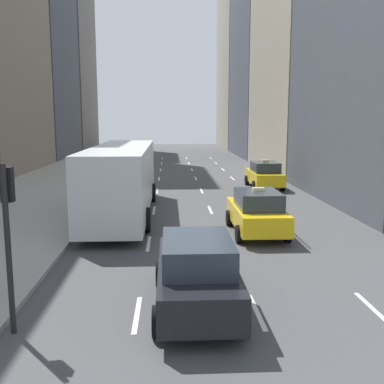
% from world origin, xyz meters
% --- Properties ---
extents(sidewalk_left, '(8.00, 66.00, 0.15)m').
position_xyz_m(sidewalk_left, '(-7.00, 27.00, 0.07)').
color(sidewalk_left, '#9E9E99').
rests_on(sidewalk_left, ground).
extents(lane_markings, '(5.72, 56.00, 0.01)m').
position_xyz_m(lane_markings, '(2.60, 23.00, 0.01)').
color(lane_markings, white).
rests_on(lane_markings, ground).
extents(building_row_right, '(6.00, 78.82, 31.10)m').
position_xyz_m(building_row_right, '(12.00, 38.98, 13.02)').
color(building_row_right, gray).
rests_on(building_row_right, ground).
extents(taxi_lead, '(2.02, 4.40, 1.87)m').
position_xyz_m(taxi_lead, '(6.80, 27.04, 0.88)').
color(taxi_lead, yellow).
rests_on(taxi_lead, ground).
extents(taxi_second, '(2.02, 4.40, 1.87)m').
position_xyz_m(taxi_second, '(4.00, 15.25, 0.88)').
color(taxi_second, yellow).
rests_on(taxi_second, ground).
extents(sedan_black_near, '(2.02, 4.58, 1.77)m').
position_xyz_m(sedan_black_near, '(1.20, 8.27, 0.90)').
color(sedan_black_near, black).
rests_on(sedan_black_near, ground).
extents(city_bus, '(2.80, 11.61, 3.25)m').
position_xyz_m(city_bus, '(-1.61, 18.94, 1.79)').
color(city_bus, silver).
rests_on(city_bus, ground).
extents(traffic_light_pole, '(0.24, 0.42, 3.60)m').
position_xyz_m(traffic_light_pole, '(-2.75, 7.32, 2.41)').
color(traffic_light_pole, black).
rests_on(traffic_light_pole, ground).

